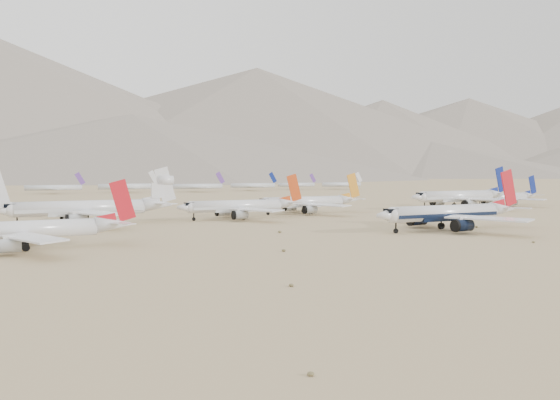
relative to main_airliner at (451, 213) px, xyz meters
name	(u,v)px	position (x,y,z in m)	size (l,w,h in m)	color
ground	(411,233)	(-13.74, -0.45, -4.49)	(7000.00, 7000.00, 0.00)	#8D7552
main_airliner	(451,213)	(0.00, 0.00, 0.00)	(46.29, 45.21, 16.34)	silver
second_airliner	(29,230)	(-102.08, 9.96, -0.56)	(39.61, 38.72, 14.05)	silver
row2_navy_widebody	(461,196)	(66.36, 63.12, 0.52)	(50.44, 49.32, 17.94)	silver
row2_gold_tail	(309,202)	(-5.72, 66.98, -0.26)	(42.49, 41.56, 15.13)	silver
row2_orange_tail	(242,206)	(-36.97, 56.41, -0.31)	(41.73, 40.82, 14.89)	silver
row2_white_trijet	(91,208)	(-83.94, 58.65, 0.48)	(48.48, 47.38, 17.18)	silver
row2_blue_far	(505,197)	(97.03, 67.10, -0.60)	(39.27, 38.40, 13.95)	silver
distant_storage_row	(92,187)	(-52.31, 298.21, -0.12)	(459.34, 52.51, 14.58)	silver
mountain_range	(67,113)	(56.44, 1647.57, 185.82)	(7354.00, 3024.00, 470.00)	slate
foothills	(286,151)	(512.94, 1099.55, 62.66)	(4637.50, 1395.00, 155.00)	slate
desert_scrub	(451,249)	(-27.01, -28.21, -4.20)	(261.14, 121.67, 0.63)	brown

